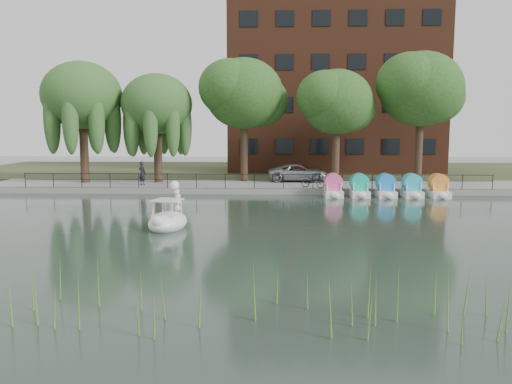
# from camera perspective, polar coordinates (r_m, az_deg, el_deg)

# --- Properties ---
(ground_plane) EXTENTS (120.00, 120.00, 0.00)m
(ground_plane) POSITION_cam_1_polar(r_m,az_deg,el_deg) (21.12, -1.81, -4.85)
(ground_plane) COLOR #304139
(promenade) EXTENTS (40.00, 6.00, 0.40)m
(promenade) POSITION_cam_1_polar(r_m,az_deg,el_deg) (36.87, -0.00, 0.64)
(promenade) COLOR gray
(promenade) RESTS_ON ground_plane
(kerb) EXTENTS (40.00, 0.25, 0.40)m
(kerb) POSITION_cam_1_polar(r_m,az_deg,el_deg) (33.95, -0.21, 0.07)
(kerb) COLOR gray
(kerb) RESTS_ON ground_plane
(land_strip) EXTENTS (60.00, 22.00, 0.36)m
(land_strip) POSITION_cam_1_polar(r_m,az_deg,el_deg) (50.80, 0.66, 2.42)
(land_strip) COLOR #47512D
(land_strip) RESTS_ON ground_plane
(railing) EXTENTS (32.00, 0.05, 1.00)m
(railing) POSITION_cam_1_polar(r_m,az_deg,el_deg) (34.04, -0.19, 1.69)
(railing) COLOR black
(railing) RESTS_ON promenade
(apartment_building) EXTENTS (20.00, 10.07, 18.00)m
(apartment_building) POSITION_cam_1_polar(r_m,az_deg,el_deg) (51.10, 8.74, 12.67)
(apartment_building) COLOR #4C1E16
(apartment_building) RESTS_ON land_strip
(willow_left) EXTENTS (5.88, 5.88, 9.01)m
(willow_left) POSITION_cam_1_polar(r_m,az_deg,el_deg) (39.92, -19.28, 10.34)
(willow_left) COLOR #473323
(willow_left) RESTS_ON promenade
(willow_mid) EXTENTS (5.32, 5.32, 8.15)m
(willow_mid) POSITION_cam_1_polar(r_m,az_deg,el_deg) (38.71, -11.27, 9.78)
(willow_mid) COLOR #473323
(willow_mid) RESTS_ON promenade
(broadleaf_center) EXTENTS (6.00, 6.00, 9.25)m
(broadleaf_center) POSITION_cam_1_polar(r_m,az_deg,el_deg) (38.77, -1.38, 11.12)
(broadleaf_center) COLOR #473323
(broadleaf_center) RESTS_ON promenade
(broadleaf_right) EXTENTS (5.40, 5.40, 8.32)m
(broadleaf_right) POSITION_cam_1_polar(r_m,az_deg,el_deg) (38.41, 9.21, 10.06)
(broadleaf_right) COLOR #473323
(broadleaf_right) RESTS_ON promenade
(broadleaf_far) EXTENTS (6.30, 6.30, 9.71)m
(broadleaf_far) POSITION_cam_1_polar(r_m,az_deg,el_deg) (40.72, 18.37, 11.04)
(broadleaf_far) COLOR #473323
(broadleaf_far) RESTS_ON promenade
(minivan) EXTENTS (2.63, 5.49, 1.51)m
(minivan) POSITION_cam_1_polar(r_m,az_deg,el_deg) (38.58, 4.94, 2.33)
(minivan) COLOR gray
(minivan) RESTS_ON promenade
(bicycle) EXTENTS (1.33, 1.80, 1.00)m
(bicycle) POSITION_cam_1_polar(r_m,az_deg,el_deg) (34.54, 6.53, 1.32)
(bicycle) COLOR gray
(bicycle) RESTS_ON promenade
(pedestrian) EXTENTS (0.86, 0.77, 1.98)m
(pedestrian) POSITION_cam_1_polar(r_m,az_deg,el_deg) (36.87, -12.87, 2.32)
(pedestrian) COLOR black
(pedestrian) RESTS_ON promenade
(swan_boat) EXTENTS (2.02, 2.71, 2.07)m
(swan_boat) POSITION_cam_1_polar(r_m,az_deg,el_deg) (22.60, -9.98, -2.99)
(swan_boat) COLOR white
(swan_boat) RESTS_ON ground_plane
(pedal_boat_row) EXTENTS (7.95, 1.70, 1.40)m
(pedal_boat_row) POSITION_cam_1_polar(r_m,az_deg,el_deg) (33.59, 14.60, 0.46)
(pedal_boat_row) COLOR white
(pedal_boat_row) RESTS_ON ground_plane
(reed_bank) EXTENTS (24.00, 2.40, 1.20)m
(reed_bank) POSITION_cam_1_polar(r_m,az_deg,el_deg) (11.74, 4.68, -11.75)
(reed_bank) COLOR #669938
(reed_bank) RESTS_ON ground_plane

